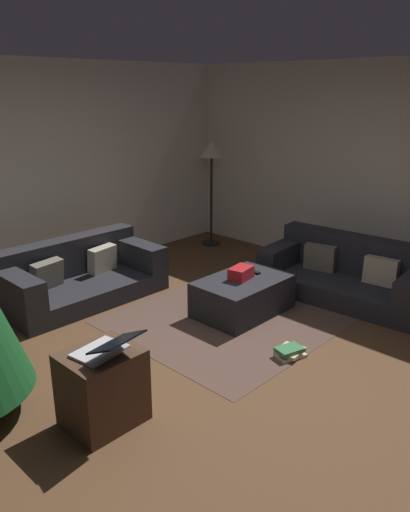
# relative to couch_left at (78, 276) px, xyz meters

# --- Properties ---
(ground_plane) EXTENTS (6.40, 6.40, 0.00)m
(ground_plane) POSITION_rel_couch_left_xyz_m (-0.09, -2.24, -0.25)
(ground_plane) COLOR brown
(rear_partition) EXTENTS (6.40, 0.12, 2.60)m
(rear_partition) POSITION_rel_couch_left_xyz_m (-0.09, 0.90, 1.05)
(rear_partition) COLOR silver
(rear_partition) RESTS_ON ground_plane
(corner_partition) EXTENTS (0.12, 6.40, 2.60)m
(corner_partition) POSITION_rel_couch_left_xyz_m (3.05, -2.24, 1.05)
(corner_partition) COLOR silver
(corner_partition) RESTS_ON ground_plane
(couch_left) EXTENTS (1.79, 0.89, 0.65)m
(couch_left) POSITION_rel_couch_left_xyz_m (0.00, 0.00, 0.00)
(couch_left) COLOR #26262B
(couch_left) RESTS_ON ground_plane
(couch_right) EXTENTS (0.99, 1.89, 0.66)m
(couch_right) POSITION_rel_couch_left_xyz_m (2.15, -2.17, 0.00)
(couch_right) COLOR #26262B
(couch_right) RESTS_ON ground_plane
(ottoman) EXTENTS (0.99, 0.66, 0.38)m
(ottoman) POSITION_rel_couch_left_xyz_m (0.98, -1.60, -0.06)
(ottoman) COLOR #26262B
(ottoman) RESTS_ON ground_plane
(gift_box) EXTENTS (0.28, 0.21, 0.13)m
(gift_box) POSITION_rel_couch_left_xyz_m (0.96, -1.58, 0.19)
(gift_box) COLOR red
(gift_box) RESTS_ON ottoman
(tv_remote) EXTENTS (0.06, 0.16, 0.02)m
(tv_remote) POSITION_rel_couch_left_xyz_m (1.20, -1.56, 0.14)
(tv_remote) COLOR black
(tv_remote) RESTS_ON ottoman
(side_table) EXTENTS (0.52, 0.44, 0.56)m
(side_table) POSITION_rel_couch_left_xyz_m (-1.13, -2.07, 0.02)
(side_table) COLOR #4C3323
(side_table) RESTS_ON ground_plane
(laptop) EXTENTS (0.40, 0.46, 0.19)m
(laptop) POSITION_rel_couch_left_xyz_m (-1.12, -2.14, 0.36)
(laptop) COLOR silver
(laptop) RESTS_ON side_table
(book_stack) EXTENTS (0.31, 0.25, 0.09)m
(book_stack) POSITION_rel_couch_left_xyz_m (0.55, -2.50, -0.21)
(book_stack) COLOR beige
(book_stack) RESTS_ON ground_plane
(corner_lamp) EXTENTS (0.36, 0.36, 1.56)m
(corner_lamp) POSITION_rel_couch_left_xyz_m (2.54, 0.32, 1.07)
(corner_lamp) COLOR black
(corner_lamp) RESTS_ON ground_plane
(area_rug) EXTENTS (2.60, 2.00, 0.01)m
(area_rug) POSITION_rel_couch_left_xyz_m (0.98, -1.60, -0.25)
(area_rug) COLOR brown
(area_rug) RESTS_ON ground_plane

